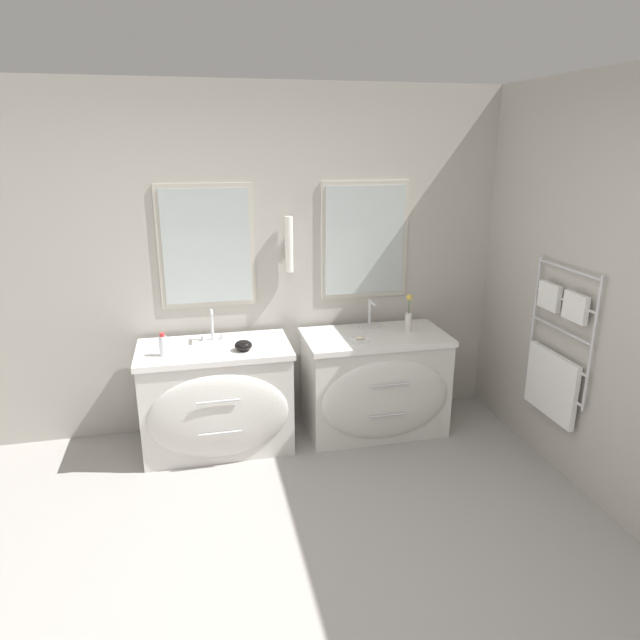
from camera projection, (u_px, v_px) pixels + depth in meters
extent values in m
cube|color=#B2ADA3|center=(220.00, 265.00, 4.28)|extent=(5.97, 0.06, 2.60)
cube|color=#BCB7A8|center=(207.00, 247.00, 4.18)|extent=(0.70, 0.01, 0.91)
cube|color=#B2BCBA|center=(207.00, 247.00, 4.17)|extent=(0.63, 0.01, 0.84)
cube|color=#BCB7A8|center=(365.00, 241.00, 4.44)|extent=(0.70, 0.01, 0.91)
cube|color=#B2BCBA|center=(365.00, 241.00, 4.43)|extent=(0.63, 0.01, 0.84)
cylinder|color=white|center=(289.00, 244.00, 4.27)|extent=(0.06, 0.06, 0.42)
cube|color=silver|center=(288.00, 244.00, 4.31)|extent=(0.05, 0.02, 0.08)
cube|color=#B2ADA3|center=(587.00, 289.00, 3.59)|extent=(0.06, 4.32, 2.60)
cylinder|color=silver|center=(592.00, 346.00, 3.48)|extent=(0.02, 0.02, 0.88)
cylinder|color=silver|center=(534.00, 317.00, 4.06)|extent=(0.02, 0.02, 0.88)
cylinder|color=silver|center=(569.00, 269.00, 3.65)|extent=(0.02, 0.62, 0.02)
cylinder|color=silver|center=(565.00, 300.00, 3.71)|extent=(0.02, 0.62, 0.02)
cylinder|color=silver|center=(561.00, 330.00, 3.77)|extent=(0.02, 0.62, 0.02)
cylinder|color=silver|center=(557.00, 359.00, 3.83)|extent=(0.02, 0.62, 0.02)
cylinder|color=silver|center=(553.00, 387.00, 3.89)|extent=(0.02, 0.62, 0.02)
cube|color=white|center=(551.00, 384.00, 3.88)|extent=(0.04, 0.52, 0.45)
cube|color=white|center=(576.00, 307.00, 3.58)|extent=(0.04, 0.21, 0.18)
cube|color=white|center=(550.00, 296.00, 3.84)|extent=(0.04, 0.21, 0.18)
cube|color=silver|center=(217.00, 399.00, 4.19)|extent=(1.06, 0.57, 0.74)
ellipsoid|color=silver|center=(219.00, 417.00, 3.93)|extent=(0.97, 0.12, 0.62)
cube|color=white|center=(214.00, 349.00, 4.08)|extent=(1.09, 0.59, 0.04)
ellipsoid|color=white|center=(214.00, 353.00, 4.05)|extent=(0.39, 0.34, 0.08)
cylinder|color=silver|center=(219.00, 401.00, 3.82)|extent=(0.29, 0.01, 0.01)
cylinder|color=silver|center=(220.00, 433.00, 3.89)|extent=(0.29, 0.01, 0.01)
cube|color=silver|center=(374.00, 385.00, 4.45)|extent=(1.06, 0.57, 0.74)
ellipsoid|color=silver|center=(386.00, 400.00, 4.18)|extent=(0.97, 0.12, 0.62)
cube|color=white|center=(375.00, 337.00, 4.33)|extent=(1.09, 0.59, 0.04)
ellipsoid|color=white|center=(377.00, 340.00, 4.31)|extent=(0.39, 0.34, 0.08)
cylinder|color=silver|center=(390.00, 385.00, 4.07)|extent=(0.29, 0.01, 0.01)
cylinder|color=silver|center=(389.00, 415.00, 4.14)|extent=(0.29, 0.01, 0.01)
cylinder|color=silver|center=(212.00, 325.00, 4.18)|extent=(0.02, 0.02, 0.23)
cylinder|color=silver|center=(211.00, 313.00, 4.09)|extent=(0.02, 0.13, 0.02)
cylinder|color=silver|center=(203.00, 338.00, 4.19)|extent=(0.03, 0.03, 0.04)
cylinder|color=silver|center=(222.00, 337.00, 4.22)|extent=(0.03, 0.03, 0.04)
cylinder|color=silver|center=(370.00, 314.00, 4.43)|extent=(0.02, 0.02, 0.23)
cylinder|color=silver|center=(373.00, 303.00, 4.34)|extent=(0.02, 0.13, 0.02)
cylinder|color=silver|center=(361.00, 327.00, 4.45)|extent=(0.03, 0.03, 0.04)
cylinder|color=silver|center=(378.00, 326.00, 4.48)|extent=(0.03, 0.03, 0.04)
cylinder|color=silver|center=(163.00, 346.00, 3.88)|extent=(0.05, 0.05, 0.14)
cylinder|color=red|center=(162.00, 335.00, 3.86)|extent=(0.03, 0.03, 0.02)
ellipsoid|color=black|center=(243.00, 345.00, 3.99)|extent=(0.12, 0.12, 0.07)
cylinder|color=silver|center=(408.00, 322.00, 4.38)|extent=(0.05, 0.05, 0.14)
cylinder|color=#477238|center=(409.00, 305.00, 4.34)|extent=(0.01, 0.01, 0.13)
sphere|color=#E5BF47|center=(409.00, 297.00, 4.32)|extent=(0.04, 0.04, 0.04)
cube|color=white|center=(360.00, 341.00, 4.16)|extent=(0.12, 0.08, 0.02)
ellipsoid|color=#F2E5CC|center=(360.00, 338.00, 4.15)|extent=(0.07, 0.05, 0.02)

